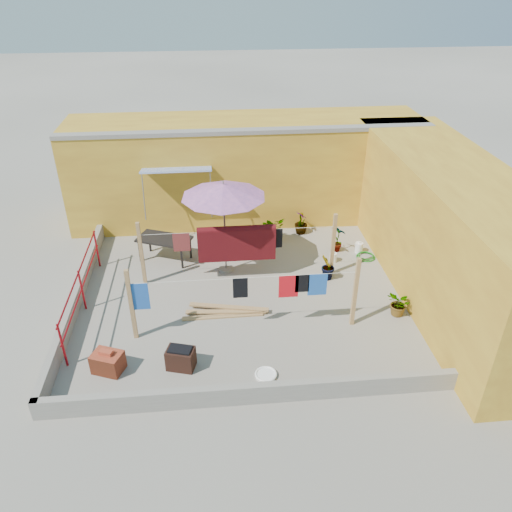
% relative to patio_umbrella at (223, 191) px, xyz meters
% --- Properties ---
extents(ground, '(80.00, 80.00, 0.00)m').
position_rel_patio_umbrella_xyz_m(ground, '(0.33, -1.26, -2.36)').
color(ground, '#9E998E').
rests_on(ground, ground).
extents(wall_back, '(11.00, 3.27, 3.21)m').
position_rel_patio_umbrella_xyz_m(wall_back, '(0.83, 3.43, -0.75)').
color(wall_back, gold).
rests_on(wall_back, ground).
extents(wall_right, '(2.40, 9.00, 3.20)m').
position_rel_patio_umbrella_xyz_m(wall_right, '(5.53, -1.26, -0.76)').
color(wall_right, gold).
rests_on(wall_right, ground).
extents(parapet_front, '(8.30, 0.16, 0.44)m').
position_rel_patio_umbrella_xyz_m(parapet_front, '(0.33, -4.84, -2.14)').
color(parapet_front, gray).
rests_on(parapet_front, ground).
extents(parapet_left, '(0.16, 7.30, 0.44)m').
position_rel_patio_umbrella_xyz_m(parapet_left, '(-3.75, -1.26, -2.14)').
color(parapet_left, gray).
rests_on(parapet_left, ground).
extents(red_railing, '(0.05, 4.20, 1.10)m').
position_rel_patio_umbrella_xyz_m(red_railing, '(-3.52, -1.46, -1.64)').
color(red_railing, '#A11019').
rests_on(red_railing, ground).
extents(clothesline_rig, '(5.09, 2.35, 1.80)m').
position_rel_patio_umbrella_xyz_m(clothesline_rig, '(0.29, -0.70, -1.31)').
color(clothesline_rig, tan).
rests_on(clothesline_rig, ground).
extents(patio_umbrella, '(2.37, 2.37, 2.63)m').
position_rel_patio_umbrella_xyz_m(patio_umbrella, '(0.00, 0.00, 0.00)').
color(patio_umbrella, gray).
rests_on(patio_umbrella, ground).
extents(outdoor_table, '(1.65, 1.25, 0.69)m').
position_rel_patio_umbrella_xyz_m(outdoor_table, '(-1.69, 0.72, -1.73)').
color(outdoor_table, black).
rests_on(outdoor_table, ground).
extents(brick_stack, '(0.73, 0.63, 0.53)m').
position_rel_patio_umbrella_xyz_m(brick_stack, '(-2.61, -3.70, -2.13)').
color(brick_stack, '#973D23').
rests_on(brick_stack, ground).
extents(lumber_pile, '(2.10, 0.59, 0.13)m').
position_rel_patio_umbrella_xyz_m(lumber_pile, '(-0.10, -2.00, -2.29)').
color(lumber_pile, tan).
rests_on(lumber_pile, ground).
extents(brazier, '(0.65, 0.52, 0.51)m').
position_rel_patio_umbrella_xyz_m(brazier, '(-1.11, -3.75, -2.11)').
color(brazier, '#321A13').
rests_on(brazier, ground).
extents(white_basin, '(0.46, 0.46, 0.08)m').
position_rel_patio_umbrella_xyz_m(white_basin, '(0.63, -4.19, -2.32)').
color(white_basin, white).
rests_on(white_basin, ground).
extents(water_jug_a, '(0.20, 0.20, 0.32)m').
position_rel_patio_umbrella_xyz_m(water_jug_a, '(3.04, 0.14, -2.22)').
color(water_jug_a, white).
rests_on(water_jug_a, ground).
extents(water_jug_b, '(0.23, 0.23, 0.36)m').
position_rel_patio_umbrella_xyz_m(water_jug_b, '(3.91, 0.59, -2.20)').
color(water_jug_b, white).
rests_on(water_jug_b, ground).
extents(green_hose, '(0.54, 0.54, 0.08)m').
position_rel_patio_umbrella_xyz_m(green_hose, '(4.03, 0.27, -2.32)').
color(green_hose, '#197219').
rests_on(green_hose, ground).
extents(plant_back_a, '(0.88, 0.84, 0.76)m').
position_rel_patio_umbrella_xyz_m(plant_back_a, '(1.47, 1.57, -1.98)').
color(plant_back_a, '#185117').
rests_on(plant_back_a, ground).
extents(plant_back_b, '(0.54, 0.54, 0.73)m').
position_rel_patio_umbrella_xyz_m(plant_back_b, '(2.42, 1.94, -1.99)').
color(plant_back_b, '#185117').
rests_on(plant_back_b, ground).
extents(plant_right_a, '(0.53, 0.54, 0.85)m').
position_rel_patio_umbrella_xyz_m(plant_right_a, '(3.29, 0.71, -1.93)').
color(plant_right_a, '#185117').
rests_on(plant_right_a, ground).
extents(plant_right_b, '(0.47, 0.52, 0.79)m').
position_rel_patio_umbrella_xyz_m(plant_right_b, '(2.67, -0.75, -1.97)').
color(plant_right_b, '#185117').
rests_on(plant_right_b, ground).
extents(plant_right_c, '(0.60, 0.67, 0.65)m').
position_rel_patio_umbrella_xyz_m(plant_right_c, '(4.03, -2.45, -2.04)').
color(plant_right_c, '#185117').
rests_on(plant_right_c, ground).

